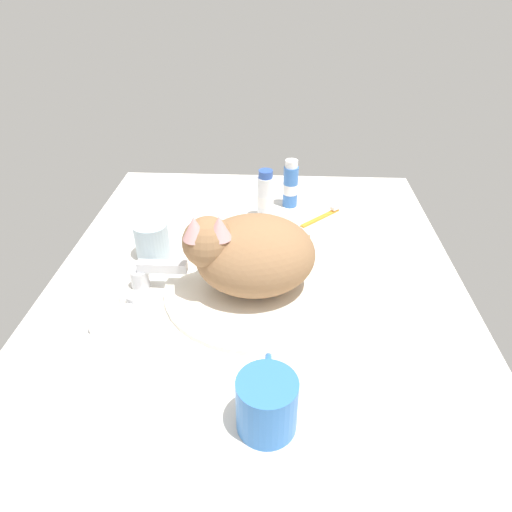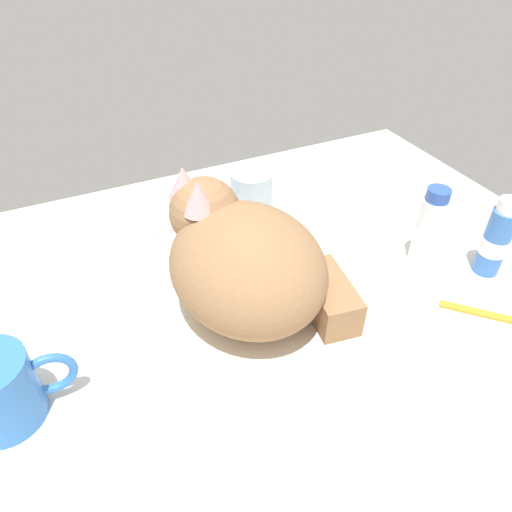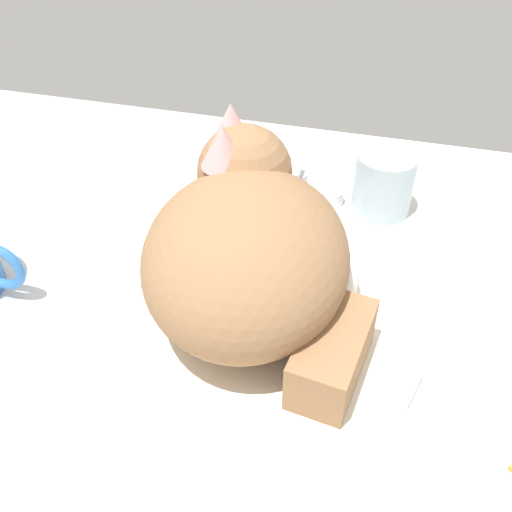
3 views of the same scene
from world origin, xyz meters
The scene contains 11 objects.
ground_plane centered at (0.00, 0.00, -1.50)cm, with size 110.00×82.50×3.00cm, color silver.
sink_basin centered at (0.00, 0.00, 0.52)cm, with size 35.20×35.20×1.04cm, color white.
faucet centered at (0.00, 21.02, 2.65)cm, with size 12.83×11.32×5.87cm.
cat centered at (0.07, 1.06, 8.59)cm, with size 23.15×25.55×17.21cm.
coffee_mug centered at (-30.02, -3.15, 4.31)cm, with size 12.49×8.37×8.63cm.
rinse_cup centered at (11.00, 22.63, 3.86)cm, with size 7.23×7.23×7.72cm.
soap_dish centered at (-11.26, 25.51, 0.60)cm, with size 9.00×6.40×1.20cm, color white.
soap_bar centered at (-11.26, 25.51, 2.59)cm, with size 7.23×4.48×2.78cm, color white.
toothpaste_bottle centered at (29.08, -0.92, 5.84)cm, with size 4.02×4.02×12.57cm.
mouthwash_bottle centered at (36.10, -7.09, 5.75)cm, with size 3.82×3.82×12.39cm.
toothbrush centered at (29.98, -15.24, 0.53)cm, with size 10.12×10.26×1.60cm.
Camera 1 is at (-69.43, -3.71, 54.51)cm, focal length 31.66 mm.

